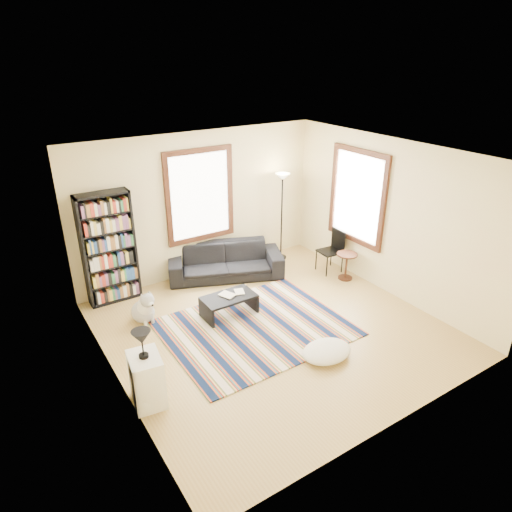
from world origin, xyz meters
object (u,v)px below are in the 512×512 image
folding_chair (330,252)px  white_cabinet (147,380)px  coffee_table (229,306)px  floor_cushion (327,351)px  side_table (346,266)px  floor_lamp (282,217)px  sofa (225,261)px  dog (142,306)px  bookshelf (109,249)px

folding_chair → white_cabinet: size_ratio=1.23×
coffee_table → floor_cushion: coffee_table is taller
coffee_table → folding_chair: 2.58m
side_table → floor_lamp: bearing=108.5°
sofa → side_table: 2.37m
side_table → white_cabinet: 4.65m
coffee_table → dog: (-1.30, 0.60, 0.11)m
bookshelf → dog: (0.17, -0.98, -0.71)m
side_table → folding_chair: 0.47m
bookshelf → folding_chair: size_ratio=2.33×
sofa → floor_cushion: 3.11m
coffee_table → floor_lamp: bearing=34.0°
white_cabinet → bookshelf: bearing=89.4°
floor_lamp → white_cabinet: 4.85m
sofa → bookshelf: size_ratio=1.11×
bookshelf → folding_chair: bearing=-16.9°
side_table → folding_chair: (-0.05, 0.44, 0.16)m
side_table → white_cabinet: white_cabinet is taller
bookshelf → white_cabinet: bookshelf is taller
floor_cushion → side_table: bearing=41.1°
floor_cushion → white_cabinet: 2.60m
floor_lamp → side_table: 1.70m
floor_lamp → white_cabinet: bearing=-146.3°
floor_lamp → dog: bearing=-166.6°
coffee_table → folding_chair: size_ratio=1.05×
floor_cushion → floor_lamp: 3.62m
dog → floor_lamp: bearing=4.0°
bookshelf → white_cabinet: (-0.45, -2.84, -0.65)m
coffee_table → floor_cushion: 1.90m
floor_lamp → white_cabinet: (-4.00, -2.67, -0.58)m
bookshelf → folding_chair: bookshelf is taller
floor_cushion → floor_lamp: floor_lamp is taller
dog → side_table: bearing=-19.4°
side_table → sofa: bearing=144.1°
coffee_table → sofa: bearing=62.9°
dog → bookshelf: bearing=90.4°
floor_cushion → bookshelf: bearing=121.8°
sofa → dog: bearing=-137.9°
white_cabinet → sofa: bearing=53.2°
bookshelf → side_table: bearing=-22.3°
sofa → side_table: size_ratio=4.11×
floor_cushion → dog: size_ratio=1.33×
bookshelf → coffee_table: (1.46, -1.58, -0.82)m
floor_lamp → bookshelf: bearing=177.3°
white_cabinet → dog: size_ratio=1.19×
dog → sofa: bearing=10.4°
sofa → folding_chair: (1.87, -0.95, 0.11)m
side_table → dog: 3.95m
floor_cushion → side_table: size_ratio=1.44×
floor_cushion → side_table: (1.96, 1.71, 0.17)m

